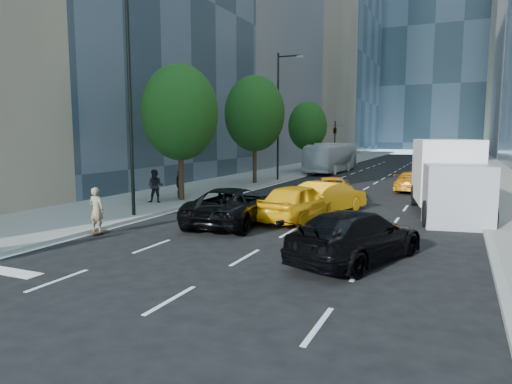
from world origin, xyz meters
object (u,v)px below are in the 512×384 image
at_px(skateboarder, 97,213).
at_px(box_truck, 448,177).
at_px(black_sedan_lincoln, 233,206).
at_px(city_bus, 332,158).
at_px(black_sedan_mercedes, 356,236).

distance_m(skateboarder, box_truck, 15.62).
relative_size(black_sedan_lincoln, city_bus, 0.53).
bearing_deg(skateboarder, box_truck, -142.11).
xyz_separation_m(black_sedan_mercedes, box_truck, (2.26, 9.64, 1.03)).
bearing_deg(skateboarder, city_bus, -93.30).
bearing_deg(box_truck, black_sedan_lincoln, -152.81).
distance_m(city_bus, box_truck, 24.65).
height_order(black_sedan_mercedes, city_bus, city_bus).
xyz_separation_m(black_sedan_lincoln, city_bus, (-3.07, 28.03, 0.70)).
bearing_deg(black_sedan_lincoln, black_sedan_mercedes, 143.42).
bearing_deg(box_truck, skateboarder, -149.59).
height_order(black_sedan_lincoln, city_bus, city_bus).
xyz_separation_m(skateboarder, black_sedan_mercedes, (9.69, 0.37, -0.08)).
height_order(skateboarder, city_bus, city_bus).
distance_m(black_sedan_mercedes, box_truck, 9.96).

